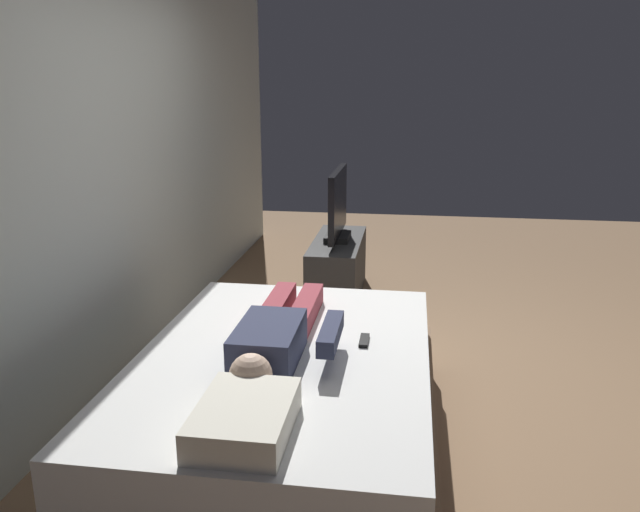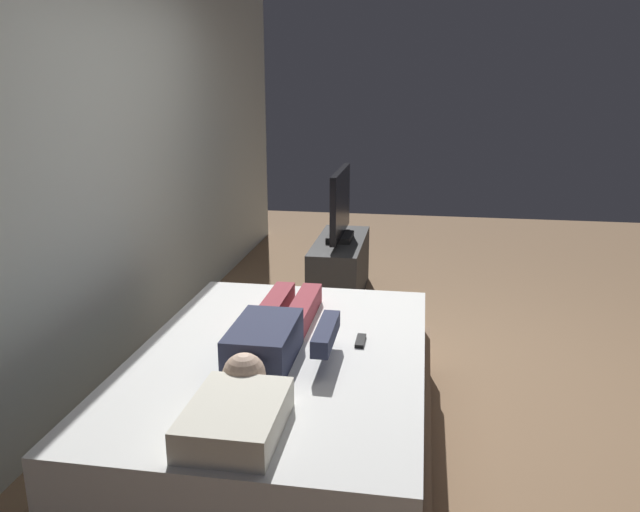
# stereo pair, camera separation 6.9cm
# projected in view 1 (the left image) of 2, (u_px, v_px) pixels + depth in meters

# --- Properties ---
(ground_plane) EXTENTS (10.00, 10.00, 0.00)m
(ground_plane) POSITION_uv_depth(u_px,v_px,m) (399.00, 380.00, 3.90)
(ground_plane) COLOR #8C6B4C
(back_wall) EXTENTS (6.40, 0.10, 2.80)m
(back_wall) POSITION_uv_depth(u_px,v_px,m) (139.00, 142.00, 4.15)
(back_wall) COLOR silver
(back_wall) RESTS_ON ground
(bed) EXTENTS (2.08, 1.45, 0.54)m
(bed) POSITION_uv_depth(u_px,v_px,m) (285.00, 404.00, 3.08)
(bed) COLOR brown
(bed) RESTS_ON ground
(pillow) EXTENTS (0.48, 0.34, 0.12)m
(pillow) POSITION_uv_depth(u_px,v_px,m) (245.00, 419.00, 2.30)
(pillow) COLOR silver
(pillow) RESTS_ON bed
(person) EXTENTS (1.26, 0.46, 0.18)m
(person) POSITION_uv_depth(u_px,v_px,m) (278.00, 334.00, 3.01)
(person) COLOR #2D334C
(person) RESTS_ON bed
(remote) EXTENTS (0.15, 0.04, 0.02)m
(remote) POSITION_uv_depth(u_px,v_px,m) (364.00, 340.00, 3.12)
(remote) COLOR black
(remote) RESTS_ON bed
(tv_stand) EXTENTS (1.10, 0.40, 0.50)m
(tv_stand) POSITION_uv_depth(u_px,v_px,m) (337.00, 268.00, 5.35)
(tv_stand) COLOR #2D2D2D
(tv_stand) RESTS_ON ground
(tv) EXTENTS (0.88, 0.20, 0.59)m
(tv) POSITION_uv_depth(u_px,v_px,m) (338.00, 207.00, 5.21)
(tv) COLOR black
(tv) RESTS_ON tv_stand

